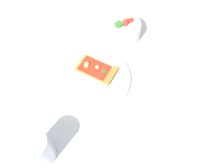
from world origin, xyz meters
TOP-DOWN VIEW (x-y plane):
  - ground_plane at (0.00, 0.00)m, footprint 2.40×2.40m
  - plate at (-0.01, -0.01)m, footprint 0.28×0.28m
  - pizza_slice_main at (-0.05, -0.02)m, footprint 0.12×0.16m
  - salad_bowl at (-0.23, -0.09)m, footprint 0.12×0.12m
  - soda_glass at (0.26, 0.10)m, footprint 0.08×0.08m
  - paper_napkin at (-0.21, 0.23)m, footprint 0.12×0.11m

SIDE VIEW (x-z plane):
  - ground_plane at x=0.00m, z-range 0.00..0.00m
  - paper_napkin at x=-0.21m, z-range 0.00..0.00m
  - plate at x=-0.01m, z-range 0.00..0.01m
  - pizza_slice_main at x=-0.05m, z-range 0.01..0.03m
  - salad_bowl at x=-0.23m, z-range -0.01..0.08m
  - soda_glass at x=0.26m, z-range 0.00..0.13m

